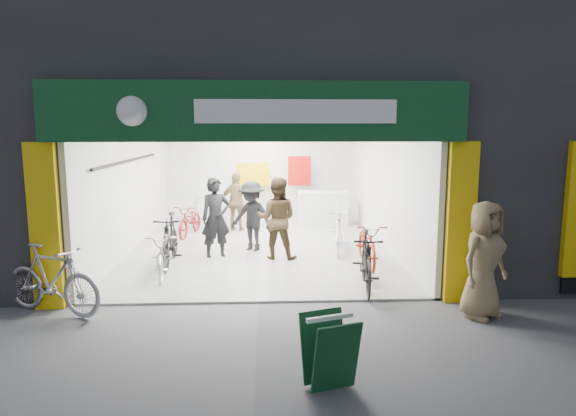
{
  "coord_description": "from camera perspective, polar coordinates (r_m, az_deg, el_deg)",
  "views": [
    {
      "loc": [
        0.11,
        -7.96,
        2.82
      ],
      "look_at": [
        0.56,
        1.5,
        1.32
      ],
      "focal_mm": 32.0,
      "sensor_mm": 36.0,
      "label": 1
    }
  ],
  "objects": [
    {
      "name": "ground",
      "position": [
        8.44,
        -3.39,
        -10.55
      ],
      "size": [
        60.0,
        60.0,
        0.0
      ],
      "primitive_type": "plane",
      "color": "#56565B",
      "rests_on": "ground"
    },
    {
      "name": "building",
      "position": [
        13.05,
        0.83,
        15.56
      ],
      "size": [
        17.0,
        10.27,
        8.0
      ],
      "color": "#232326",
      "rests_on": "ground"
    },
    {
      "name": "bike_left_front",
      "position": [
        10.05,
        -13.67,
        -5.02
      ],
      "size": [
        0.77,
        1.71,
        0.87
      ],
      "primitive_type": "imported",
      "rotation": [
        0.0,
        0.0,
        0.12
      ],
      "color": "silver",
      "rests_on": "ground"
    },
    {
      "name": "bike_left_midfront",
      "position": [
        10.71,
        -12.97,
        -3.54
      ],
      "size": [
        0.56,
        1.81,
        1.08
      ],
      "primitive_type": "imported",
      "rotation": [
        0.0,
        0.0,
        0.03
      ],
      "color": "black",
      "rests_on": "ground"
    },
    {
      "name": "bike_left_midback",
      "position": [
        13.56,
        -10.79,
        -1.38
      ],
      "size": [
        0.84,
        1.67,
        0.84
      ],
      "primitive_type": "imported",
      "rotation": [
        0.0,
        0.0,
        -0.18
      ],
      "color": "maroon",
      "rests_on": "ground"
    },
    {
      "name": "bike_left_back",
      "position": [
        14.88,
        -10.07,
        -0.2
      ],
      "size": [
        0.58,
        1.63,
        0.96
      ],
      "primitive_type": "imported",
      "rotation": [
        0.0,
        0.0,
        0.08
      ],
      "color": "#B3B3B8",
      "rests_on": "ground"
    },
    {
      "name": "bike_right_front",
      "position": [
        9.04,
        8.69,
        -5.92
      ],
      "size": [
        0.69,
        1.75,
        1.03
      ],
      "primitive_type": "imported",
      "rotation": [
        0.0,
        0.0,
        -0.12
      ],
      "color": "black",
      "rests_on": "ground"
    },
    {
      "name": "bike_right_mid",
      "position": [
        10.67,
        8.82,
        -3.95
      ],
      "size": [
        0.63,
        1.74,
        0.91
      ],
      "primitive_type": "imported",
      "rotation": [
        0.0,
        0.0,
        -0.02
      ],
      "color": "maroon",
      "rests_on": "ground"
    },
    {
      "name": "bike_right_back",
      "position": [
        11.66,
        5.66,
        -2.42
      ],
      "size": [
        0.78,
        1.8,
        1.05
      ],
      "primitive_type": "imported",
      "rotation": [
        0.0,
        0.0,
        -0.17
      ],
      "color": "silver",
      "rests_on": "ground"
    },
    {
      "name": "parked_bike",
      "position": [
        8.61,
        -24.74,
        -7.21
      ],
      "size": [
        1.86,
        1.2,
        1.08
      ],
      "primitive_type": "imported",
      "rotation": [
        0.0,
        0.0,
        1.15
      ],
      "color": "#B0B1B5",
      "rests_on": "ground"
    },
    {
      "name": "customer_a",
      "position": [
        11.12,
        -8.02,
        -1.16
      ],
      "size": [
        0.75,
        0.62,
        1.76
      ],
      "primitive_type": "imported",
      "rotation": [
        0.0,
        0.0,
        0.37
      ],
      "color": "black",
      "rests_on": "ground"
    },
    {
      "name": "customer_b",
      "position": [
        10.91,
        -1.24,
        -1.22
      ],
      "size": [
        0.97,
        0.82,
        1.78
      ],
      "primitive_type": "imported",
      "rotation": [
        0.0,
        0.0,
        2.96
      ],
      "color": "#3B2D1B",
      "rests_on": "ground"
    },
    {
      "name": "customer_c",
      "position": [
        11.61,
        -4.06,
        -1.0
      ],
      "size": [
        1.21,
        1.08,
        1.62
      ],
      "primitive_type": "imported",
      "rotation": [
        0.0,
        0.0,
        -0.57
      ],
      "color": "black",
      "rests_on": "ground"
    },
    {
      "name": "customer_d",
      "position": [
        13.9,
        -5.7,
        0.63
      ],
      "size": [
        1.02,
        0.61,
        1.62
      ],
      "primitive_type": "imported",
      "rotation": [
        0.0,
        0.0,
        2.9
      ],
      "color": "#7B6347",
      "rests_on": "ground"
    },
    {
      "name": "pedestrian_near",
      "position": [
        8.14,
        20.94,
        -5.41
      ],
      "size": [
        1.02,
        0.92,
        1.76
      ],
      "primitive_type": "imported",
      "rotation": [
        0.0,
        0.0,
        0.54
      ],
      "color": "olive",
      "rests_on": "ground"
    },
    {
      "name": "sandwich_board",
      "position": [
        5.76,
        4.63,
        -15.44
      ],
      "size": [
        0.66,
        0.67,
        0.8
      ],
      "rotation": [
        0.0,
        0.0,
        0.32
      ],
      "color": "#0E3B1E",
      "rests_on": "ground"
    }
  ]
}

